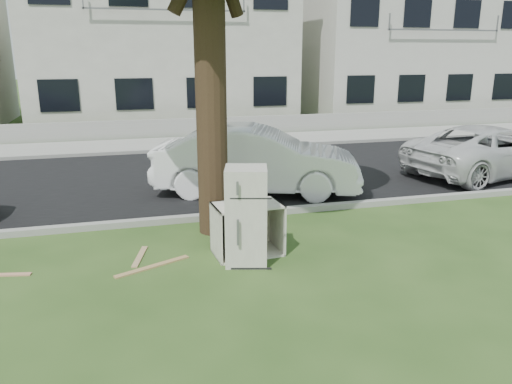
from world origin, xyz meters
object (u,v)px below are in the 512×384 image
object	(u,v)px
car_center	(257,160)
car_right	(490,150)
cabinet	(247,229)
fridge	(246,216)

from	to	relation	value
car_center	car_right	distance (m)	6.42
cabinet	car_right	xyz separation A→B (m)	(7.51, 3.60, 0.24)
fridge	car_right	bearing A→B (deg)	42.20
fridge	cabinet	world-z (taller)	fridge
fridge	car_center	bearing A→B (deg)	87.55
car_center	car_right	xyz separation A→B (m)	(6.41, 0.10, -0.11)
fridge	cabinet	xyz separation A→B (m)	(0.10, 0.34, -0.34)
cabinet	car_right	distance (m)	8.33
cabinet	car_center	distance (m)	3.68
cabinet	car_center	xyz separation A→B (m)	(1.09, 3.50, 0.35)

